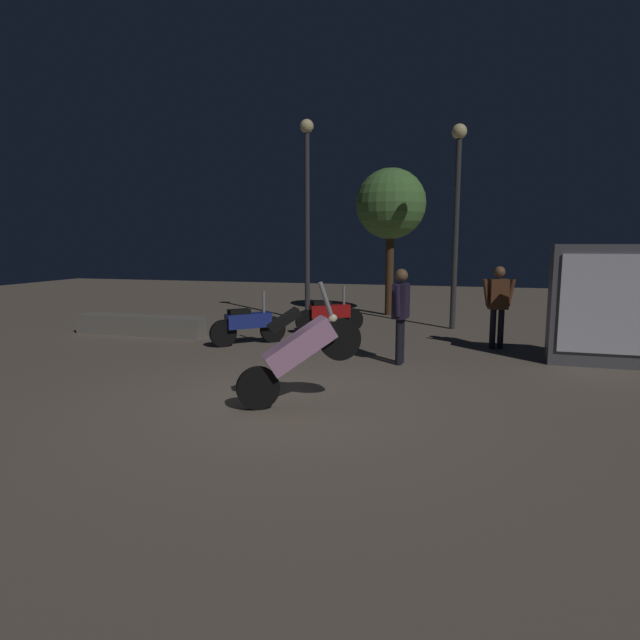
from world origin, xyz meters
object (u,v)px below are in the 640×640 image
Objects in this scene: person_rider_beside at (401,308)px; kiosk_billboard at (599,305)px; person_bystander_far at (498,300)px; motorcycle_pink_foreground at (299,350)px; streetlamp_near at (457,201)px; motorcycle_blue_parked_right at (248,324)px; motorcycle_red_parked_left at (330,314)px; streetlamp_far at (307,196)px.

person_rider_beside is 0.80× the size of kiosk_billboard.
person_bystander_far is (1.71, 1.88, -0.01)m from person_rider_beside.
kiosk_billboard reaches higher than person_rider_beside.
person_rider_beside is at bearing 39.97° from motorcycle_pink_foreground.
kiosk_billboard is (3.32, 0.82, 0.05)m from person_rider_beside.
person_bystander_far is 1.92m from kiosk_billboard.
motorcycle_pink_foreground is 0.33× the size of streetlamp_near.
motorcycle_red_parked_left is at bearing 13.36° from motorcycle_blue_parked_right.
motorcycle_red_parked_left is (-1.05, 5.67, -0.31)m from motorcycle_pink_foreground.
streetlamp_far is at bearing -29.62° from kiosk_billboard.
motorcycle_pink_foreground is at bearing -104.17° from streetlamp_near.
person_bystander_far reaches higher than motorcycle_blue_parked_right.
motorcycle_blue_parked_right is at bearing -141.47° from streetlamp_near.
motorcycle_blue_parked_right is 4.66m from streetlamp_far.
motorcycle_pink_foreground is 2.96m from person_rider_beside.
person_rider_beside reaches higher than motorcycle_pink_foreground.
person_bystander_far is (3.73, -1.00, 0.55)m from motorcycle_red_parked_left.
motorcycle_blue_parked_right is 5.86m from streetlamp_near.
kiosk_billboard is (5.33, -2.05, 0.61)m from motorcycle_red_parked_left.
person_bystander_far is at bearing 54.21° from person_rider_beside.
streetlamp_far is 7.77m from kiosk_billboard.
streetlamp_near is 4.69m from kiosk_billboard.
kiosk_billboard is at bearing -53.18° from streetlamp_near.
motorcycle_blue_parked_right is at bearing -153.85° from motorcycle_red_parked_left.
streetlamp_far is at bearing 91.28° from motorcycle_red_parked_left.
streetlamp_near reaches higher than motorcycle_blue_parked_right.
motorcycle_red_parked_left is 2.30m from motorcycle_blue_parked_right.
kiosk_billboard is at bearing 20.57° from person_rider_beside.
motorcycle_blue_parked_right is 0.77× the size of person_bystander_far.
person_rider_beside is 0.34× the size of streetlamp_near.
person_rider_beside reaches higher than person_bystander_far.
motorcycle_pink_foreground is 8.10m from streetlamp_far.
streetlamp_near is at bearing -5.48° from motorcycle_red_parked_left.
kiosk_billboard is (4.29, 3.61, 0.31)m from motorcycle_pink_foreground.
streetlamp_far is (-3.87, 0.39, 0.23)m from streetlamp_near.
streetlamp_far is (-3.08, 4.59, 2.34)m from person_rider_beside.
person_rider_beside is 2.54m from person_bystander_far.
streetlamp_near reaches higher than kiosk_billboard.
streetlamp_near is at bearing 85.94° from person_rider_beside.
kiosk_billboard is at bearing -30.47° from streetlamp_far.
motorcycle_red_parked_left is 3.56m from person_rider_beside.
motorcycle_red_parked_left is 3.54m from streetlamp_far.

